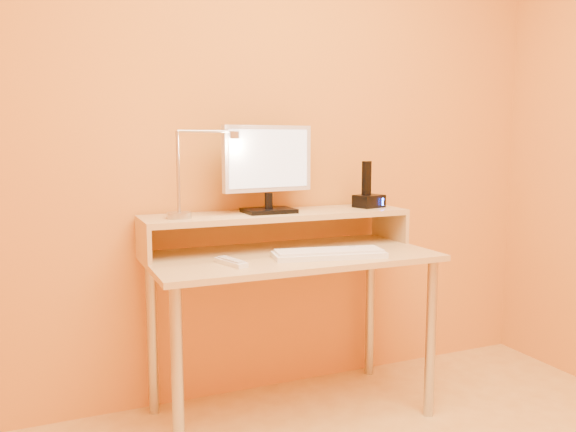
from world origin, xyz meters
name	(u,v)px	position (x,y,z in m)	size (l,w,h in m)	color
wall_back	(263,129)	(0.00, 1.50, 1.25)	(3.00, 0.04, 2.50)	orange
desk_leg_fl	(178,380)	(-0.55, 0.93, 0.35)	(0.04, 0.04, 0.69)	#ADADAF
desk_leg_fr	(431,339)	(0.55, 0.93, 0.35)	(0.04, 0.04, 0.69)	#ADADAF
desk_leg_bl	(152,337)	(-0.55, 1.43, 0.35)	(0.04, 0.04, 0.69)	#ADADAF
desk_leg_br	(370,308)	(0.55, 1.43, 0.35)	(0.04, 0.04, 0.69)	#ADADAF
desk_lower	(291,256)	(0.00, 1.18, 0.71)	(1.20, 0.60, 0.03)	tan
shelf_riser_left	(143,242)	(-0.59, 1.33, 0.79)	(0.02, 0.30, 0.14)	tan
shelf_riser_right	(390,225)	(0.59, 1.33, 0.79)	(0.02, 0.30, 0.14)	tan
desk_shelf	(277,215)	(0.00, 1.33, 0.87)	(1.20, 0.30, 0.03)	tan
monitor_foot	(269,211)	(-0.04, 1.33, 0.89)	(0.22, 0.16, 0.02)	black
monitor_neck	(269,201)	(-0.04, 1.33, 0.93)	(0.04, 0.04, 0.07)	black
monitor_panel	(268,159)	(-0.04, 1.34, 1.12)	(0.42, 0.04, 0.29)	silver
monitor_back	(266,158)	(-0.04, 1.36, 1.12)	(0.38, 0.01, 0.25)	black
monitor_screen	(269,159)	(-0.04, 1.32, 1.12)	(0.39, 0.00, 0.25)	white
lamp_base	(179,215)	(-0.45, 1.30, 0.89)	(0.10, 0.10, 0.03)	#ADADAF
lamp_post	(178,172)	(-0.45, 1.30, 1.07)	(0.01, 0.01, 0.33)	#ADADAF
lamp_arm	(206,131)	(-0.33, 1.30, 1.24)	(0.01, 0.01, 0.24)	#ADADAF
lamp_head	(234,135)	(-0.21, 1.30, 1.22)	(0.04, 0.04, 0.03)	#ADADAF
lamp_bulb	(234,139)	(-0.21, 1.30, 1.20)	(0.03, 0.03, 0.00)	#FFEAC6
phone_dock	(369,201)	(0.47, 1.33, 0.91)	(0.13, 0.10, 0.06)	black
phone_handset	(367,178)	(0.46, 1.33, 1.02)	(0.04, 0.03, 0.16)	black
phone_led	(383,202)	(0.52, 1.28, 0.91)	(0.01, 0.00, 0.04)	#2A64FF
keyboard	(329,255)	(0.11, 1.05, 0.73)	(0.46, 0.15, 0.02)	white
mouse	(352,250)	(0.23, 1.07, 0.74)	(0.06, 0.10, 0.03)	silver
remote_control	(231,262)	(-0.30, 1.07, 0.73)	(0.05, 0.17, 0.02)	white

